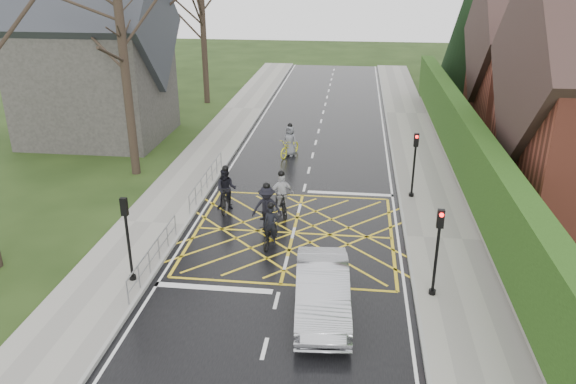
% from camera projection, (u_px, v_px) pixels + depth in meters
% --- Properties ---
extents(ground, '(120.00, 120.00, 0.00)m').
position_uv_depth(ground, '(293.00, 233.00, 23.07)').
color(ground, black).
rests_on(ground, ground).
extents(road, '(9.00, 80.00, 0.01)m').
position_uv_depth(road, '(293.00, 233.00, 23.06)').
color(road, black).
rests_on(road, ground).
extents(sidewalk_right, '(3.00, 80.00, 0.15)m').
position_uv_depth(sidewalk_right, '(443.00, 239.00, 22.37)').
color(sidewalk_right, gray).
rests_on(sidewalk_right, ground).
extents(sidewalk_left, '(3.00, 80.00, 0.15)m').
position_uv_depth(sidewalk_left, '(152.00, 224.00, 23.70)').
color(sidewalk_left, gray).
rests_on(sidewalk_left, ground).
extents(stone_wall, '(0.50, 38.00, 0.70)m').
position_uv_depth(stone_wall, '(463.00, 181.00, 27.58)').
color(stone_wall, slate).
rests_on(stone_wall, ground).
extents(hedge, '(0.90, 38.00, 2.80)m').
position_uv_depth(hedge, '(468.00, 147.00, 26.91)').
color(hedge, '#19330E').
rests_on(hedge, stone_wall).
extents(house_far, '(9.80, 8.80, 10.30)m').
position_uv_depth(house_far, '(551.00, 61.00, 36.29)').
color(house_far, brown).
rests_on(house_far, ground).
extents(conifer, '(4.60, 4.60, 10.00)m').
position_uv_depth(conifer, '(467.00, 35.00, 43.83)').
color(conifer, black).
rests_on(conifer, ground).
extents(church, '(8.80, 7.80, 11.00)m').
position_uv_depth(church, '(92.00, 58.00, 33.69)').
color(church, '#2D2B28').
rests_on(church, ground).
extents(tree_near, '(9.24, 9.24, 11.44)m').
position_uv_depth(tree_near, '(119.00, 17.00, 26.55)').
color(tree_near, black).
rests_on(tree_near, ground).
extents(tree_far, '(8.40, 8.40, 10.40)m').
position_uv_depth(tree_far, '(202.00, 7.00, 41.54)').
color(tree_far, black).
rests_on(tree_far, ground).
extents(railing_south, '(0.05, 5.04, 1.03)m').
position_uv_depth(railing_south, '(154.00, 250.00, 20.07)').
color(railing_south, slate).
rests_on(railing_south, ground).
extents(railing_north, '(0.05, 6.04, 1.03)m').
position_uv_depth(railing_north, '(207.00, 176.00, 26.95)').
color(railing_north, slate).
rests_on(railing_north, ground).
extents(traffic_light_ne, '(0.24, 0.31, 3.21)m').
position_uv_depth(traffic_light_ne, '(414.00, 166.00, 25.72)').
color(traffic_light_ne, black).
rests_on(traffic_light_ne, ground).
extents(traffic_light_se, '(0.24, 0.31, 3.21)m').
position_uv_depth(traffic_light_se, '(437.00, 254.00, 18.01)').
color(traffic_light_se, black).
rests_on(traffic_light_se, ground).
extents(traffic_light_sw, '(0.24, 0.31, 3.21)m').
position_uv_depth(traffic_light_sw, '(128.00, 240.00, 18.87)').
color(traffic_light_sw, black).
rests_on(traffic_light_sw, ground).
extents(cyclist_rear, '(0.82, 1.87, 1.76)m').
position_uv_depth(cyclist_rear, '(271.00, 231.00, 21.95)').
color(cyclist_rear, black).
rests_on(cyclist_rear, ground).
extents(cyclist_back, '(0.95, 2.09, 2.08)m').
position_uv_depth(cyclist_back, '(226.00, 193.00, 25.01)').
color(cyclist_back, black).
rests_on(cyclist_back, ground).
extents(cyclist_mid, '(1.33, 2.23, 2.08)m').
position_uv_depth(cyclist_mid, '(267.00, 213.00, 23.10)').
color(cyclist_mid, black).
rests_on(cyclist_mid, ground).
extents(cyclist_front, '(1.26, 2.11, 2.04)m').
position_uv_depth(cyclist_front, '(281.00, 199.00, 24.50)').
color(cyclist_front, black).
rests_on(cyclist_front, ground).
extents(cyclist_lead, '(1.39, 2.09, 1.92)m').
position_uv_depth(cyclist_lead, '(290.00, 145.00, 31.96)').
color(cyclist_lead, '#B3B415').
rests_on(cyclist_lead, ground).
extents(car, '(2.03, 4.86, 1.56)m').
position_uv_depth(car, '(322.00, 291.00, 17.57)').
color(car, '#A8A9AF').
rests_on(car, ground).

